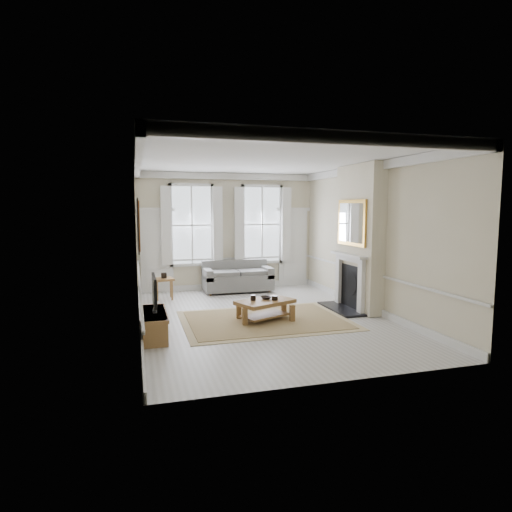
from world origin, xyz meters
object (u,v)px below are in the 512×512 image
object	(u,v)px
coffee_table	(265,304)
tv_stand	(154,325)
sofa	(237,279)
side_table	(164,282)

from	to	relation	value
coffee_table	tv_stand	distance (m)	2.40
sofa	coffee_table	distance (m)	3.35
side_table	tv_stand	bearing A→B (deg)	-96.94
coffee_table	tv_stand	xyz separation A→B (m)	(-2.33, -0.55, -0.13)
sofa	coffee_table	bearing A→B (deg)	-93.09
sofa	side_table	bearing A→B (deg)	-165.67
sofa	side_table	world-z (taller)	sofa
coffee_table	side_table	bearing A→B (deg)	101.31
sofa	coffee_table	world-z (taller)	sofa
side_table	coffee_table	world-z (taller)	side_table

